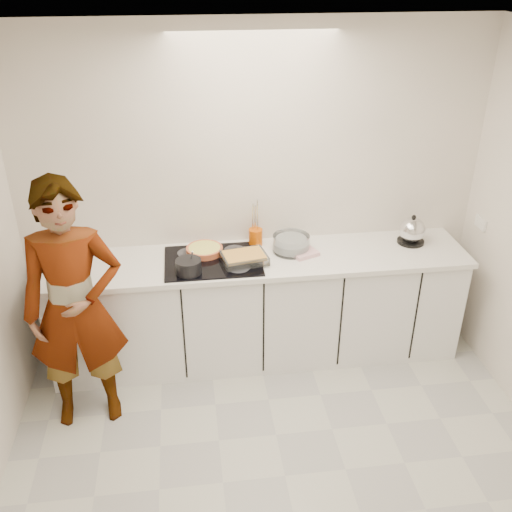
{
  "coord_description": "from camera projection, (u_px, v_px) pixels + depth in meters",
  "views": [
    {
      "loc": [
        -0.52,
        -2.51,
        2.98
      ],
      "look_at": [
        -0.05,
        1.05,
        1.05
      ],
      "focal_mm": 40.0,
      "sensor_mm": 36.0,
      "label": 1
    }
  ],
  "objects": [
    {
      "name": "floor",
      "position": [
        285.0,
        476.0,
        3.66
      ],
      "size": [
        3.6,
        3.2,
        0.0
      ],
      "primitive_type": "cube",
      "color": "beige",
      "rests_on": "ground"
    },
    {
      "name": "countertop",
      "position": [
        259.0,
        260.0,
        4.36
      ],
      "size": [
        3.24,
        0.64,
        0.04
      ],
      "primitive_type": "cube",
      "color": "white",
      "rests_on": "base_cabinets"
    },
    {
      "name": "cook",
      "position": [
        75.0,
        309.0,
        3.74
      ],
      "size": [
        0.7,
        0.49,
        1.81
      ],
      "primitive_type": "imported",
      "rotation": [
        0.0,
        0.0,
        0.1
      ],
      "color": "white",
      "rests_on": "floor"
    },
    {
      "name": "utensil_crock",
      "position": [
        256.0,
        237.0,
        4.5
      ],
      "size": [
        0.13,
        0.13,
        0.14
      ],
      "primitive_type": "cylinder",
      "rotation": [
        0.0,
        0.0,
        -0.21
      ],
      "color": "#CE5104",
      "rests_on": "countertop"
    },
    {
      "name": "tart_dish",
      "position": [
        204.0,
        250.0,
        4.38
      ],
      "size": [
        0.3,
        0.3,
        0.05
      ],
      "color": "#C65C36",
      "rests_on": "hob"
    },
    {
      "name": "tea_towel",
      "position": [
        305.0,
        253.0,
        4.37
      ],
      "size": [
        0.23,
        0.2,
        0.03
      ],
      "primitive_type": "cube",
      "rotation": [
        0.0,
        0.0,
        0.38
      ],
      "color": "white",
      "rests_on": "countertop"
    },
    {
      "name": "hob",
      "position": [
        213.0,
        261.0,
        4.29
      ],
      "size": [
        0.72,
        0.54,
        0.01
      ],
      "primitive_type": "cube",
      "color": "black",
      "rests_on": "countertop"
    },
    {
      "name": "saucepan",
      "position": [
        189.0,
        266.0,
        4.09
      ],
      "size": [
        0.22,
        0.22,
        0.18
      ],
      "color": "black",
      "rests_on": "hob"
    },
    {
      "name": "base_cabinets",
      "position": [
        258.0,
        310.0,
        4.57
      ],
      "size": [
        3.2,
        0.58,
        0.87
      ],
      "primitive_type": "cube",
      "color": "white",
      "rests_on": "floor"
    },
    {
      "name": "baking_dish",
      "position": [
        244.0,
        257.0,
        4.24
      ],
      "size": [
        0.37,
        0.29,
        0.06
      ],
      "color": "silver",
      "rests_on": "hob"
    },
    {
      "name": "mixing_bowl",
      "position": [
        291.0,
        244.0,
        4.41
      ],
      "size": [
        0.37,
        0.37,
        0.13
      ],
      "color": "silver",
      "rests_on": "countertop"
    },
    {
      "name": "wall_back",
      "position": [
        253.0,
        194.0,
        4.44
      ],
      "size": [
        3.6,
        0.0,
        2.6
      ],
      "primitive_type": "cube",
      "color": "white",
      "rests_on": "ground"
    },
    {
      "name": "kettle",
      "position": [
        412.0,
        231.0,
        4.52
      ],
      "size": [
        0.26,
        0.26,
        0.24
      ],
      "color": "black",
      "rests_on": "countertop"
    },
    {
      "name": "ceiling",
      "position": [
        300.0,
        51.0,
        2.43
      ],
      "size": [
        3.6,
        3.2,
        0.0
      ],
      "primitive_type": "cube",
      "color": "white",
      "rests_on": "wall_back"
    }
  ]
}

